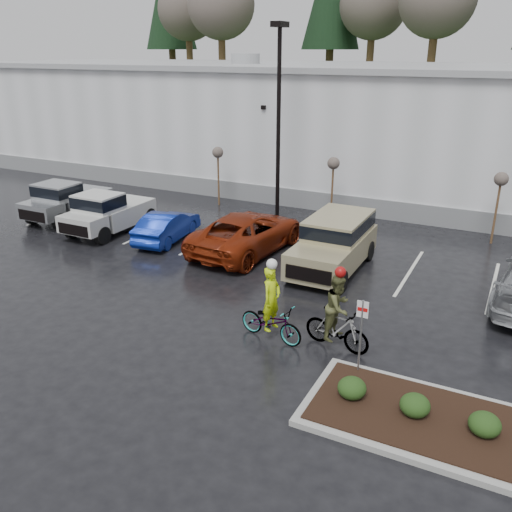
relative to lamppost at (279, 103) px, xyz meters
The scene contains 20 objects.
ground 13.87m from the lamppost, 71.57° to the right, with size 120.00×120.00×0.00m, color black.
warehouse 10.95m from the lamppost, 68.18° to the left, with size 60.50×15.50×7.20m.
wooded_ridge 33.35m from the lamppost, 83.09° to the left, with size 80.00×25.00×6.00m, color #1E3C19.
lamppost is the anchor object (origin of this frame).
sapling_west 5.07m from the lamppost, 165.96° to the left, with size 0.60×0.60×3.20m.
sapling_mid 4.00m from the lamppost, 21.80° to the left, with size 0.60×0.60×3.20m.
sapling_east 10.48m from the lamppost, ahead, with size 0.60×0.60×3.20m.
curb_island 17.93m from the lamppost, 49.76° to the right, with size 8.00×3.00×0.15m, color gray.
mulch_bed 17.90m from the lamppost, 49.76° to the right, with size 7.60×2.60×0.04m, color black.
shrub_a 16.15m from the lamppost, 58.39° to the right, with size 0.70×0.70×0.52m, color #1A3512.
shrub_b 16.94m from the lamppost, 53.84° to the right, with size 0.70×0.70×0.52m, color #1A3512.
shrub_c 17.83m from the lamppost, 49.76° to the right, with size 0.70×0.70×0.52m, color #1A3512.
fire_lane_sign 14.78m from the lamppost, 56.54° to the right, with size 0.30×0.05×2.20m.
pickup_silver 11.44m from the lamppost, 155.21° to the right, with size 2.10×5.20×1.96m, color #A0A3A7, non-canonical shape.
pickup_white 9.28m from the lamppost, 140.71° to the right, with size 2.10×5.20×1.96m, color #B9BAB6, non-canonical shape.
car_blue 7.81m from the lamppost, 120.45° to the right, with size 1.41×4.05×1.33m, color navy.
car_red 6.84m from the lamppost, 80.41° to the right, with size 2.79×6.04×1.68m, color maroon.
suv_tan 8.40m from the lamppost, 47.47° to the right, with size 2.20×5.10×2.06m, color #978D66, non-canonical shape.
cyclist_hivis 13.07m from the lamppost, 66.04° to the right, with size 2.19×1.06×2.55m.
cyclist_olive 13.56m from the lamppost, 57.49° to the right, with size 2.01×1.00×2.53m.
Camera 1 is at (6.94, -11.92, 8.08)m, focal length 38.00 mm.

